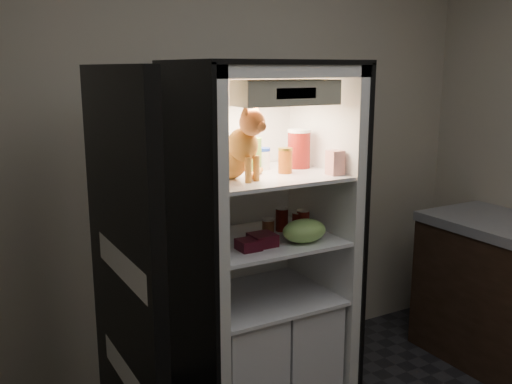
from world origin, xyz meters
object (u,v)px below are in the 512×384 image
(parmesan_shaker, at_px, (255,156))
(mayo_tub, at_px, (262,159))
(grape_bag, at_px, (304,231))
(tabby_cat, at_px, (236,151))
(pepper_jar, at_px, (299,149))
(refrigerator, at_px, (258,261))
(condiment_jar, at_px, (268,227))
(soda_can_c, at_px, (303,222))
(soda_can_b, at_px, (298,222))
(berry_box_left, at_px, (249,245))
(soda_can_a, at_px, (282,219))
(salsa_jar, at_px, (285,160))
(cream_carton, at_px, (335,163))
(berry_box_right, at_px, (263,240))

(parmesan_shaker, height_order, mayo_tub, parmesan_shaker)
(mayo_tub, relative_size, grape_bag, 0.48)
(grape_bag, bearing_deg, tabby_cat, 160.98)
(pepper_jar, xyz_separation_m, grape_bag, (-0.12, -0.24, -0.40))
(refrigerator, bearing_deg, condiment_jar, -28.69)
(tabby_cat, bearing_deg, soda_can_c, -17.42)
(pepper_jar, height_order, soda_can_b, pepper_jar)
(mayo_tub, bearing_deg, soda_can_b, -40.83)
(tabby_cat, bearing_deg, refrigerator, 10.27)
(berry_box_left, bearing_deg, tabby_cat, 103.28)
(soda_can_a, relative_size, berry_box_left, 1.20)
(pepper_jar, bearing_deg, refrigerator, -178.79)
(mayo_tub, relative_size, berry_box_left, 1.09)
(grape_bag, bearing_deg, soda_can_c, 58.16)
(soda_can_b, bearing_deg, soda_can_c, -51.15)
(soda_can_a, bearing_deg, condiment_jar, -162.63)
(salsa_jar, xyz_separation_m, pepper_jar, (0.15, 0.10, 0.04))
(refrigerator, distance_m, condiment_jar, 0.20)
(cream_carton, distance_m, soda_can_a, 0.47)
(soda_can_a, xyz_separation_m, condiment_jar, (-0.11, -0.03, -0.02))
(pepper_jar, xyz_separation_m, soda_can_a, (-0.11, 0.00, -0.39))
(condiment_jar, bearing_deg, refrigerator, 151.31)
(tabby_cat, distance_m, salsa_jar, 0.31)
(soda_can_a, bearing_deg, refrigerator, -177.51)
(salsa_jar, xyz_separation_m, condiment_jar, (-0.06, 0.07, -0.37))
(soda_can_c, height_order, berry_box_right, soda_can_c)
(parmesan_shaker, xyz_separation_m, berry_box_left, (-0.14, -0.19, -0.42))
(parmesan_shaker, height_order, pepper_jar, pepper_jar)
(cream_carton, height_order, condiment_jar, cream_carton)
(mayo_tub, xyz_separation_m, soda_can_a, (0.09, -0.06, -0.34))
(soda_can_b, height_order, soda_can_c, soda_can_c)
(refrigerator, xyz_separation_m, pepper_jar, (0.27, 0.01, 0.61))
(soda_can_b, relative_size, soda_can_c, 0.89)
(salsa_jar, height_order, soda_can_c, salsa_jar)
(salsa_jar, relative_size, condiment_jar, 1.44)
(cream_carton, xyz_separation_m, grape_bag, (-0.16, 0.03, -0.35))
(soda_can_a, xyz_separation_m, soda_can_b, (0.06, -0.07, -0.01))
(refrigerator, xyz_separation_m, soda_can_a, (0.16, 0.01, 0.21))
(salsa_jar, bearing_deg, parmesan_shaker, 149.16)
(refrigerator, relative_size, soda_can_a, 14.47)
(berry_box_left, bearing_deg, mayo_tub, 48.65)
(berry_box_right, bearing_deg, pepper_jar, 28.35)
(soda_can_b, distance_m, condiment_jar, 0.17)
(refrigerator, relative_size, pepper_jar, 8.76)
(soda_can_a, relative_size, grape_bag, 0.53)
(tabby_cat, relative_size, parmesan_shaker, 2.07)
(salsa_jar, bearing_deg, refrigerator, 139.74)
(soda_can_b, xyz_separation_m, berry_box_left, (-0.39, -0.14, -0.03))
(refrigerator, relative_size, soda_can_c, 14.51)
(mayo_tub, bearing_deg, soda_can_a, -31.66)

